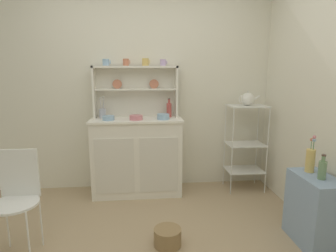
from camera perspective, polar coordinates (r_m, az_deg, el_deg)
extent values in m
cube|color=silver|center=(3.51, -5.57, 7.60)|extent=(3.84, 0.05, 2.50)
cube|color=white|center=(3.40, -6.33, -6.13)|extent=(1.04, 0.42, 0.92)
cube|color=silver|center=(3.22, -10.82, -8.09)|extent=(0.43, 0.01, 0.64)
cube|color=silver|center=(3.21, -1.88, -7.94)|extent=(0.43, 0.01, 0.64)
cube|color=white|center=(3.29, -6.49, 1.29)|extent=(1.07, 0.45, 0.02)
cube|color=silver|center=(3.46, -6.55, 6.99)|extent=(0.99, 0.02, 0.60)
cube|color=white|center=(3.42, -14.78, 6.66)|extent=(0.02, 0.18, 0.60)
cube|color=white|center=(3.40, 1.68, 7.00)|extent=(0.02, 0.18, 0.60)
cube|color=white|center=(3.37, -6.59, 7.41)|extent=(0.95, 0.16, 0.02)
cube|color=white|center=(3.37, -6.69, 11.83)|extent=(0.99, 0.18, 0.02)
cylinder|color=#C67556|center=(3.42, -10.31, 8.36)|extent=(0.11, 0.03, 0.11)
cylinder|color=#C67556|center=(3.41, -2.88, 8.52)|extent=(0.11, 0.03, 0.11)
cylinder|color=silver|center=(3.38, 12.89, -5.18)|extent=(0.01, 0.01, 1.06)
cylinder|color=silver|center=(3.54, 19.50, -4.82)|extent=(0.01, 0.01, 1.06)
cylinder|color=silver|center=(3.66, 11.40, -3.87)|extent=(0.01, 0.01, 1.06)
cylinder|color=silver|center=(3.81, 17.58, -3.61)|extent=(0.01, 0.01, 1.06)
cube|color=silver|center=(3.49, 15.81, 3.94)|extent=(0.45, 0.33, 0.01)
cube|color=silver|center=(3.58, 15.42, -3.56)|extent=(0.45, 0.33, 0.01)
cube|color=silver|center=(3.68, 15.15, -8.58)|extent=(0.45, 0.33, 0.01)
cube|color=#849EBC|center=(2.77, 27.51, -14.98)|extent=(0.28, 0.48, 0.60)
cylinder|color=white|center=(2.48, -26.50, -19.93)|extent=(0.01, 0.01, 0.45)
cylinder|color=white|center=(2.80, -29.86, -16.60)|extent=(0.01, 0.01, 0.45)
cylinder|color=white|center=(2.70, -24.40, -17.11)|extent=(0.01, 0.01, 0.45)
cylinder|color=white|center=(2.54, -28.77, -13.71)|extent=(0.36, 0.36, 0.02)
cube|color=white|center=(2.59, -28.01, -8.46)|extent=(0.31, 0.02, 0.40)
cylinder|color=#93754C|center=(2.56, -0.12, -21.63)|extent=(0.23, 0.23, 0.15)
cylinder|color=#8EB2D1|center=(3.39, -12.53, 12.50)|extent=(0.08, 0.08, 0.08)
torus|color=#8EB2D1|center=(3.39, -11.69, 12.60)|extent=(0.01, 0.05, 0.05)
cylinder|color=#C67556|center=(3.37, -8.57, 12.67)|extent=(0.07, 0.07, 0.08)
torus|color=#C67556|center=(3.37, -7.80, 12.76)|extent=(0.01, 0.05, 0.05)
cylinder|color=#DBB760|center=(3.37, -4.63, 12.81)|extent=(0.08, 0.08, 0.09)
torus|color=#DBB760|center=(3.37, -3.77, 12.90)|extent=(0.01, 0.05, 0.05)
cylinder|color=#B79ECC|center=(3.38, -1.05, 12.76)|extent=(0.07, 0.07, 0.08)
torus|color=#B79ECC|center=(3.38, -0.28, 12.82)|extent=(0.01, 0.04, 0.04)
cylinder|color=#8EB2D1|center=(3.23, -12.04, 1.60)|extent=(0.13, 0.13, 0.05)
cylinder|color=#D17A84|center=(3.21, -6.53, 1.73)|extent=(0.15, 0.15, 0.05)
cylinder|color=#8EB2D1|center=(3.22, -1.00, 1.93)|extent=(0.14, 0.14, 0.06)
cylinder|color=#B74C47|center=(3.38, 0.19, 3.24)|extent=(0.06, 0.06, 0.17)
cylinder|color=#B74C47|center=(3.37, 0.19, 5.05)|extent=(0.03, 0.03, 0.05)
cylinder|color=#4C382D|center=(3.36, 0.19, 5.55)|extent=(0.03, 0.03, 0.01)
cylinder|color=#B2B7C6|center=(3.39, -13.17, 2.49)|extent=(0.08, 0.08, 0.11)
cylinder|color=silver|center=(3.36, -13.46, 3.86)|extent=(0.03, 0.02, 0.19)
ellipsoid|color=silver|center=(3.35, -13.54, 5.59)|extent=(0.02, 0.01, 0.01)
cylinder|color=silver|center=(3.40, -13.08, 3.73)|extent=(0.04, 0.01, 0.16)
ellipsoid|color=silver|center=(3.39, -13.15, 5.20)|extent=(0.02, 0.01, 0.01)
cylinder|color=silver|center=(3.40, -12.98, 4.02)|extent=(0.03, 0.02, 0.20)
ellipsoid|color=silver|center=(3.39, -13.05, 5.78)|extent=(0.02, 0.01, 0.01)
sphere|color=white|center=(3.49, 15.88, 5.29)|extent=(0.15, 0.15, 0.15)
sphere|color=silver|center=(3.48, 15.96, 6.71)|extent=(0.02, 0.02, 0.02)
cylinder|color=white|center=(3.53, 17.52, 5.45)|extent=(0.09, 0.02, 0.07)
torus|color=white|center=(3.45, 14.50, 5.31)|extent=(0.01, 0.10, 0.10)
cylinder|color=#DBB760|center=(2.72, 26.89, -6.30)|extent=(0.08, 0.08, 0.20)
cylinder|color=#4C844C|center=(2.70, 27.06, -3.54)|extent=(0.00, 0.01, 0.10)
sphere|color=#C67556|center=(2.69, 27.16, -2.48)|extent=(0.03, 0.03, 0.03)
cylinder|color=#4C844C|center=(2.68, 27.46, -3.64)|extent=(0.00, 0.01, 0.10)
sphere|color=#8EB2D1|center=(2.67, 27.55, -2.56)|extent=(0.03, 0.03, 0.03)
cylinder|color=#4C844C|center=(2.68, 27.45, -3.38)|extent=(0.00, 0.01, 0.13)
sphere|color=#D17A84|center=(2.66, 27.58, -2.02)|extent=(0.03, 0.03, 0.03)
cylinder|color=#6B8C60|center=(2.59, 28.82, -7.88)|extent=(0.06, 0.06, 0.15)
cylinder|color=#6B8C60|center=(2.57, 29.02, -5.83)|extent=(0.03, 0.03, 0.05)
cylinder|color=#4C382D|center=(2.56, 29.08, -5.22)|extent=(0.03, 0.03, 0.01)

